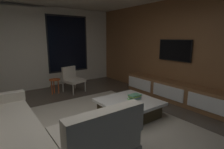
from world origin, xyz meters
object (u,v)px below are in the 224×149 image
mounted_tv (175,50)px  book_stack_on_coffee_table (135,97)px  coffee_table (129,108)px  accent_chair_near_window (72,78)px  side_stool (55,82)px  sectional_couch (29,136)px  media_console (174,92)px

mounted_tv → book_stack_on_coffee_table: bearing=-173.1°
coffee_table → mounted_tv: size_ratio=1.18×
accent_chair_near_window → side_stool: (-0.54, 0.05, -0.06)m
coffee_table → accent_chair_near_window: size_ratio=1.49×
coffee_table → mounted_tv: mounted_tv is taller
accent_chair_near_window → mounted_tv: mounted_tv is taller
sectional_couch → accent_chair_near_window: (1.79, 2.55, 0.14)m
sectional_couch → media_console: 3.62m
side_stool → media_console: size_ratio=0.15×
accent_chair_near_window → mounted_tv: 3.16m
coffee_table → mounted_tv: bearing=5.7°
accent_chair_near_window → sectional_couch: bearing=-125.1°
side_stool → sectional_couch: bearing=-115.7°
accent_chair_near_window → mounted_tv: bearing=-48.3°
sectional_couch → mounted_tv: mounted_tv is taller
media_console → book_stack_on_coffee_table: bearing=180.0°
mounted_tv → media_console: bearing=-132.5°
book_stack_on_coffee_table → side_stool: size_ratio=0.59×
media_console → accent_chair_near_window: bearing=126.7°
book_stack_on_coffee_table → media_console: media_console is taller
book_stack_on_coffee_table → accent_chair_near_window: 2.48m
media_console → coffee_table: bearing=179.3°
accent_chair_near_window → media_console: 3.07m
sectional_couch → side_stool: sectional_couch is taller
coffee_table → mounted_tv: (1.78, 0.18, 1.16)m
book_stack_on_coffee_table → sectional_couch: bearing=-177.6°
coffee_table → side_stool: (-0.78, 2.49, 0.19)m
mounted_tv → coffee_table: bearing=-174.3°
coffee_table → accent_chair_near_window: bearing=95.6°
sectional_couch → book_stack_on_coffee_table: sectional_couch is taller
book_stack_on_coffee_table → mounted_tv: mounted_tv is taller
side_stool → accent_chair_near_window: bearing=-5.6°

